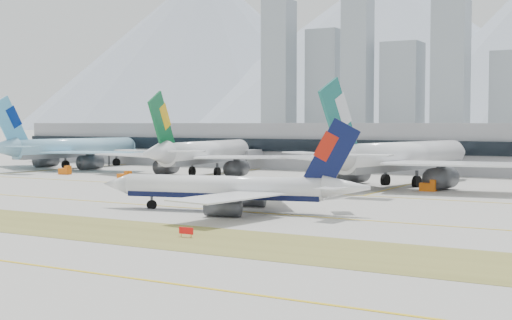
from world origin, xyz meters
The scene contains 11 objects.
ground centered at (0.00, 0.00, 0.00)m, with size 3000.00×3000.00×0.00m, color #A7A39C.
taxiing_airliner centered at (11.55, -5.65, 3.89)m, with size 47.55×40.73×16.12m.
widebody_korean centered at (-94.27, 66.37, 6.29)m, with size 65.90×64.90×23.64m.
widebody_eva centered at (-37.85, 60.05, 6.24)m, with size 65.48×64.46×23.48m.
widebody_cathay centered at (21.07, 54.97, 6.66)m, with size 68.43×68.14×25.04m.
terminal centered at (0.00, 114.84, 7.50)m, with size 280.00×43.10×15.00m.
hold_sign_right centered at (20.31, -32.00, 0.88)m, with size 2.20×0.15×1.35m.
gse_c centered at (30.74, 46.63, 1.05)m, with size 3.55×2.00×2.60m.
gse_a centered at (-76.25, 45.32, 1.05)m, with size 3.55×2.00×2.60m.
gse_b centered at (-46.30, 36.05, 1.05)m, with size 3.55×2.00×2.60m.
city_skyline centered at (-106.76, 453.42, 49.80)m, with size 342.00×49.80×140.00m.
Camera 1 is at (73.77, -108.87, 15.12)m, focal length 50.00 mm.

